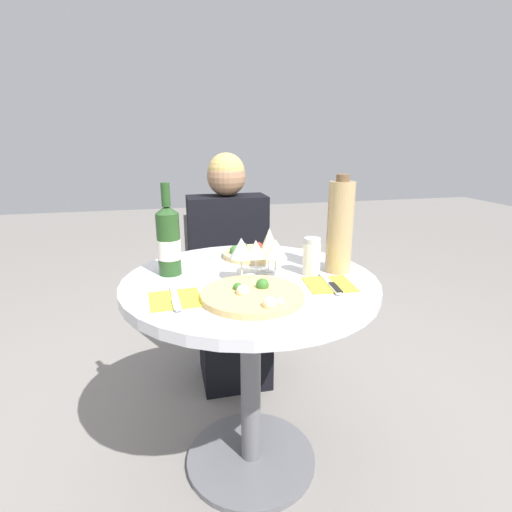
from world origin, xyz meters
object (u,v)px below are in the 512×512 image
object	(u,v)px
chair_behind_diner	(227,293)
wine_bottle	(169,241)
seated_diner	(231,281)
pizza_large	(253,295)
tall_carafe	(340,227)
dining_table	(250,325)

from	to	relation	value
chair_behind_diner	wine_bottle	world-z (taller)	wine_bottle
chair_behind_diner	seated_diner	xyz separation A→B (m)	(-0.00, -0.14, 0.12)
pizza_large	tall_carafe	bearing A→B (deg)	27.16
seated_diner	wine_bottle	xyz separation A→B (m)	(-0.30, -0.55, 0.37)
seated_diner	tall_carafe	bearing A→B (deg)	113.25
tall_carafe	chair_behind_diner	bearing A→B (deg)	109.59
dining_table	wine_bottle	xyz separation A→B (m)	(-0.26, 0.11, 0.30)
chair_behind_diner	pizza_large	world-z (taller)	chair_behind_diner
dining_table	pizza_large	world-z (taller)	pizza_large
dining_table	seated_diner	distance (m)	0.66
wine_bottle	tall_carafe	size ratio (longest dim) A/B	0.93
pizza_large	wine_bottle	distance (m)	0.38
seated_diner	dining_table	bearing A→B (deg)	86.45
seated_diner	pizza_large	size ratio (longest dim) A/B	3.75
seated_diner	wine_bottle	world-z (taller)	seated_diner
dining_table	chair_behind_diner	world-z (taller)	chair_behind_diner
pizza_large	seated_diner	bearing A→B (deg)	85.07
chair_behind_diner	seated_diner	world-z (taller)	seated_diner
tall_carafe	wine_bottle	bearing A→B (deg)	169.71
dining_table	chair_behind_diner	xyz separation A→B (m)	(0.04, 0.79, -0.19)
dining_table	wine_bottle	distance (m)	0.41
pizza_large	tall_carafe	xyz separation A→B (m)	(0.35, 0.18, 0.15)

